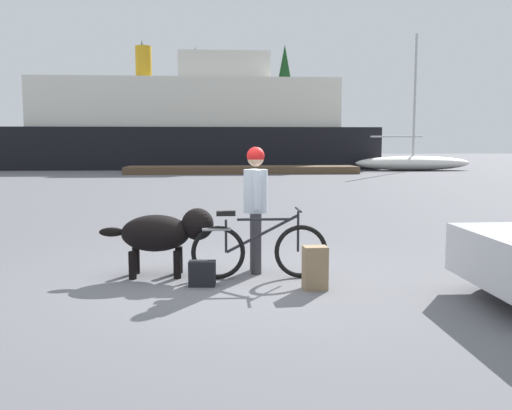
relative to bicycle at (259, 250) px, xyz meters
The scene contains 13 objects.
ground_plane 0.54m from the bicycle, 164.91° to the right, with size 160.00×160.00×0.00m, color slate.
bicycle is the anchor object (origin of this frame).
person_cyclist 0.73m from the bicycle, 92.11° to the left, with size 0.32×0.53×1.68m.
dog 1.24m from the bicycle, 169.17° to the left, with size 1.47×0.56×0.89m.
backpack 0.86m from the bicycle, 42.66° to the right, with size 0.28×0.20×0.52m, color #8C7251.
handbag_pannier 0.81m from the bicycle, 155.49° to the right, with size 0.32×0.18×0.31m, color black.
dock_pier 24.75m from the bicycle, 88.01° to the left, with size 12.97×2.63×0.40m, color brown.
ferry_boat 33.00m from the bicycle, 94.22° to the left, with size 25.13×8.61×8.31m.
sailboat_moored 29.68m from the bicycle, 66.86° to the left, with size 7.26×2.03×8.34m.
pine_tree_far_left 51.73m from the bicycle, 98.90° to the left, with size 3.18×3.18×11.86m.
pine_tree_center 52.45m from the bicycle, 93.01° to the left, with size 3.51×3.51×11.48m.
pine_tree_far_right 52.01m from the bicycle, 82.85° to the left, with size 3.36×3.36×11.68m.
pine_tree_mid_back 60.74m from the bicycle, 98.74° to the left, with size 3.96×3.96×10.29m.
Camera 1 is at (-0.13, -6.90, 1.73)m, focal length 39.31 mm.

